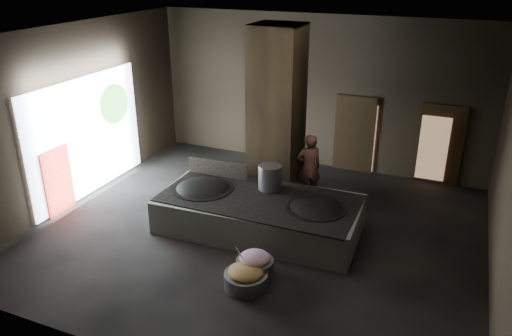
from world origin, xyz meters
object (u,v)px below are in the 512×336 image
at_px(meat_basin, 255,268).
at_px(wok_right, 316,210).
at_px(veg_basin, 246,280).
at_px(cook, 309,167).
at_px(hearth_platform, 259,214).
at_px(stock_pot, 270,177).
at_px(wok_left, 203,191).

bearing_deg(meat_basin, wok_right, 69.66).
relative_size(wok_right, veg_basin, 1.58).
distance_m(cook, meat_basin, 3.85).
bearing_deg(hearth_platform, stock_pot, 82.20).
height_order(wok_left, cook, cook).
relative_size(wok_right, stock_pot, 2.25).
height_order(hearth_platform, veg_basin, hearth_platform).
bearing_deg(hearth_platform, meat_basin, -72.57).
height_order(stock_pot, cook, cook).
bearing_deg(veg_basin, wok_left, 134.41).
bearing_deg(cook, veg_basin, 57.61).
distance_m(wok_right, meat_basin, 2.06).
bearing_deg(stock_pot, meat_basin, -75.50).
distance_m(hearth_platform, wok_right, 1.40).
bearing_deg(wok_left, wok_right, 2.05).
bearing_deg(stock_pot, wok_left, -158.20).
height_order(hearth_platform, meat_basin, hearth_platform).
bearing_deg(wok_left, hearth_platform, 1.97).
height_order(wok_right, meat_basin, wok_right).
distance_m(wok_left, veg_basin, 3.03).
bearing_deg(wok_right, cook, 112.19).
relative_size(wok_right, cook, 0.74).
xyz_separation_m(stock_pot, cook, (0.51, 1.43, -0.22)).
relative_size(hearth_platform, wok_right, 3.41).
height_order(hearth_platform, stock_pot, stock_pot).
xyz_separation_m(wok_right, meat_basin, (-0.69, -1.86, -0.55)).
bearing_deg(stock_pot, cook, 70.17).
relative_size(wok_right, meat_basin, 1.81).
distance_m(veg_basin, meat_basin, 0.37).
height_order(hearth_platform, wok_left, wok_left).
bearing_deg(veg_basin, hearth_platform, 106.13).
relative_size(stock_pot, veg_basin, 0.70).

